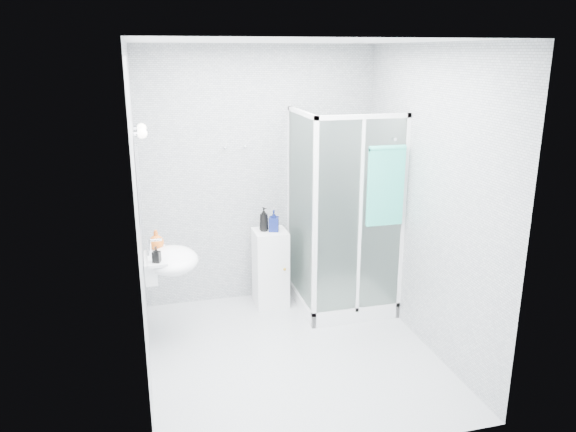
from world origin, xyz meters
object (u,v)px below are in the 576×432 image
object	(u,v)px
soap_dispenser_black	(156,254)
storage_cabinet	(271,268)
wall_basin	(169,261)
shampoo_bottle_b	(274,221)
shower_enclosure	(337,267)
shampoo_bottle_a	(264,219)
hand_towel	(386,184)
soap_dispenser_orange	(156,239)

from	to	relation	value
soap_dispenser_black	storage_cabinet	bearing A→B (deg)	34.37
wall_basin	shampoo_bottle_b	distance (m)	1.22
shower_enclosure	shampoo_bottle_b	size ratio (longest dim) A/B	9.29
shampoo_bottle_a	shampoo_bottle_b	world-z (taller)	shampoo_bottle_a
hand_towel	soap_dispenser_black	world-z (taller)	hand_towel
shower_enclosure	soap_dispenser_orange	world-z (taller)	shower_enclosure
shower_enclosure	soap_dispenser_black	distance (m)	1.89
shower_enclosure	wall_basin	world-z (taller)	shower_enclosure
shower_enclosure	storage_cabinet	size ratio (longest dim) A/B	2.51
shampoo_bottle_a	soap_dispenser_black	bearing A→B (deg)	-143.56
shampoo_bottle_b	soap_dispenser_orange	bearing A→B (deg)	-159.85
shower_enclosure	soap_dispenser_black	world-z (taller)	shower_enclosure
soap_dispenser_orange	hand_towel	bearing A→B (deg)	-6.66
shampoo_bottle_b	soap_dispenser_orange	distance (m)	1.24
shower_enclosure	storage_cabinet	world-z (taller)	shower_enclosure
shower_enclosure	shampoo_bottle_b	world-z (taller)	shower_enclosure
wall_basin	hand_towel	distance (m)	2.04
hand_towel	soap_dispenser_orange	xyz separation A→B (m)	(-2.04, 0.24, -0.43)
storage_cabinet	hand_towel	world-z (taller)	hand_towel
storage_cabinet	soap_dispenser_orange	world-z (taller)	soap_dispenser_orange
hand_towel	shampoo_bottle_b	xyz separation A→B (m)	(-0.88, 0.66, -0.47)
shampoo_bottle_a	shampoo_bottle_b	size ratio (longest dim) A/B	1.13
storage_cabinet	soap_dispenser_orange	bearing A→B (deg)	-158.58
shower_enclosure	shampoo_bottle_a	xyz separation A→B (m)	(-0.68, 0.30, 0.47)
shower_enclosure	shampoo_bottle_b	distance (m)	0.79
storage_cabinet	hand_towel	size ratio (longest dim) A/B	1.08
hand_towel	shampoo_bottle_a	bearing A→B (deg)	144.53
hand_towel	shampoo_bottle_b	world-z (taller)	hand_towel
shampoo_bottle_a	soap_dispenser_orange	size ratio (longest dim) A/B	1.42
hand_towel	shampoo_bottle_b	distance (m)	1.20
shower_enclosure	shampoo_bottle_b	bearing A→B (deg)	155.85
storage_cabinet	hand_towel	distance (m)	1.51
wall_basin	shampoo_bottle_a	size ratio (longest dim) A/B	2.31
shampoo_bottle_a	storage_cabinet	bearing A→B (deg)	-16.08
wall_basin	shampoo_bottle_a	xyz separation A→B (m)	(0.97, 0.61, 0.12)
storage_cabinet	hand_towel	xyz separation A→B (m)	(0.92, -0.68, 0.98)
shower_enclosure	wall_basin	size ratio (longest dim) A/B	3.57
hand_towel	wall_basin	bearing A→B (deg)	177.51
wall_basin	soap_dispenser_black	size ratio (longest dim) A/B	4.15
wall_basin	shampoo_bottle_b	xyz separation A→B (m)	(1.07, 0.58, 0.11)
hand_towel	soap_dispenser_black	xyz separation A→B (m)	(-2.05, -0.10, -0.45)
shampoo_bottle_b	shampoo_bottle_a	bearing A→B (deg)	160.53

